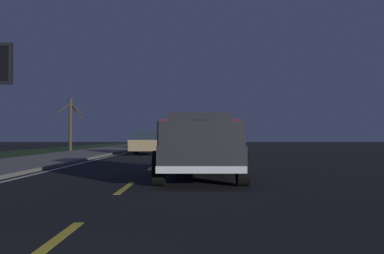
{
  "coord_description": "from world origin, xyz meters",
  "views": [
    {
      "loc": [
        -1.7,
        -1.55,
        1.17
      ],
      "look_at": [
        13.4,
        -1.53,
        1.51
      ],
      "focal_mm": 41.37,
      "sensor_mm": 36.0,
      "label": 1
    }
  ],
  "objects_px": {
    "sedan_black": "(156,141)",
    "bare_tree_far": "(71,123)",
    "pickup_truck": "(200,144)",
    "sedan_green": "(193,141)",
    "sedan_blue": "(198,142)",
    "sedan_tan": "(146,143)"
  },
  "relations": [
    {
      "from": "pickup_truck",
      "to": "sedan_tan",
      "type": "xyz_separation_m",
      "value": [
        17.04,
        3.29,
        -0.2
      ]
    },
    {
      "from": "pickup_truck",
      "to": "bare_tree_far",
      "type": "height_order",
      "value": "bare_tree_far"
    },
    {
      "from": "sedan_tan",
      "to": "sedan_green",
      "type": "relative_size",
      "value": 1.0
    },
    {
      "from": "pickup_truck",
      "to": "sedan_green",
      "type": "distance_m",
      "value": 27.73
    },
    {
      "from": "sedan_black",
      "to": "bare_tree_far",
      "type": "height_order",
      "value": "bare_tree_far"
    },
    {
      "from": "sedan_green",
      "to": "bare_tree_far",
      "type": "height_order",
      "value": "bare_tree_far"
    },
    {
      "from": "sedan_green",
      "to": "sedan_tan",
      "type": "bearing_deg",
      "value": 163.56
    },
    {
      "from": "sedan_green",
      "to": "sedan_blue",
      "type": "xyz_separation_m",
      "value": [
        -7.72,
        -0.32,
        0.0
      ]
    },
    {
      "from": "pickup_truck",
      "to": "sedan_green",
      "type": "xyz_separation_m",
      "value": [
        27.73,
        0.13,
        -0.2
      ]
    },
    {
      "from": "sedan_black",
      "to": "sedan_blue",
      "type": "bearing_deg",
      "value": -159.38
    },
    {
      "from": "sedan_black",
      "to": "bare_tree_far",
      "type": "xyz_separation_m",
      "value": [
        -5.21,
        6.87,
        1.58
      ]
    },
    {
      "from": "sedan_green",
      "to": "bare_tree_far",
      "type": "xyz_separation_m",
      "value": [
        -2.52,
        10.46,
        1.58
      ]
    },
    {
      "from": "pickup_truck",
      "to": "bare_tree_far",
      "type": "relative_size",
      "value": 1.22
    },
    {
      "from": "sedan_black",
      "to": "bare_tree_far",
      "type": "bearing_deg",
      "value": 127.21
    },
    {
      "from": "sedan_black",
      "to": "sedan_blue",
      "type": "relative_size",
      "value": 1.01
    },
    {
      "from": "sedan_green",
      "to": "bare_tree_far",
      "type": "bearing_deg",
      "value": 103.55
    },
    {
      "from": "sedan_green",
      "to": "sedan_blue",
      "type": "bearing_deg",
      "value": -177.62
    },
    {
      "from": "sedan_black",
      "to": "bare_tree_far",
      "type": "distance_m",
      "value": 8.77
    },
    {
      "from": "sedan_green",
      "to": "sedan_blue",
      "type": "height_order",
      "value": "same"
    },
    {
      "from": "sedan_tan",
      "to": "sedan_black",
      "type": "relative_size",
      "value": 1.0
    },
    {
      "from": "pickup_truck",
      "to": "sedan_black",
      "type": "relative_size",
      "value": 1.22
    },
    {
      "from": "pickup_truck",
      "to": "sedan_blue",
      "type": "bearing_deg",
      "value": -0.54
    }
  ]
}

